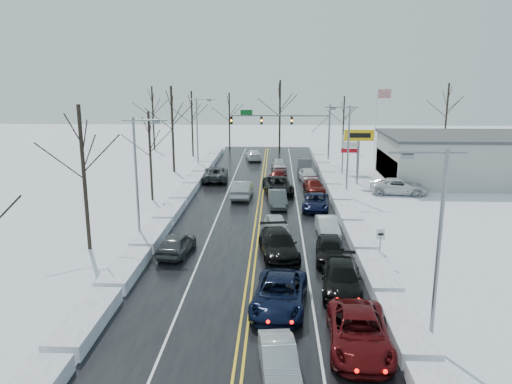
{
  "coord_description": "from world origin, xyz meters",
  "views": [
    {
      "loc": [
        1.48,
        -38.54,
        11.99
      ],
      "look_at": [
        -0.13,
        1.13,
        2.5
      ],
      "focal_mm": 35.0,
      "sensor_mm": 36.0,
      "label": 1
    }
  ],
  "objects_px": {
    "traffic_signal_mast": "(291,123)",
    "oncoming_car_0": "(242,197)",
    "tires_plus_sign": "(359,139)",
    "flagpole": "(378,119)",
    "dealership_building": "(475,158)"
  },
  "relations": [
    {
      "from": "traffic_signal_mast",
      "to": "flagpole",
      "type": "relative_size",
      "value": 1.33
    },
    {
      "from": "traffic_signal_mast",
      "to": "oncoming_car_0",
      "type": "height_order",
      "value": "traffic_signal_mast"
    },
    {
      "from": "dealership_building",
      "to": "tires_plus_sign",
      "type": "bearing_deg",
      "value": -171.53
    },
    {
      "from": "flagpole",
      "to": "traffic_signal_mast",
      "type": "bearing_deg",
      "value": -170.27
    },
    {
      "from": "tires_plus_sign",
      "to": "flagpole",
      "type": "xyz_separation_m",
      "value": [
        4.67,
        14.01,
        0.93
      ]
    },
    {
      "from": "traffic_signal_mast",
      "to": "dealership_building",
      "type": "bearing_deg",
      "value": -25.95
    },
    {
      "from": "tires_plus_sign",
      "to": "oncoming_car_0",
      "type": "height_order",
      "value": "tires_plus_sign"
    },
    {
      "from": "traffic_signal_mast",
      "to": "tires_plus_sign",
      "type": "relative_size",
      "value": 2.21
    },
    {
      "from": "dealership_building",
      "to": "oncoming_car_0",
      "type": "height_order",
      "value": "dealership_building"
    },
    {
      "from": "tires_plus_sign",
      "to": "oncoming_car_0",
      "type": "xyz_separation_m",
      "value": [
        -12.33,
        -6.79,
        -4.99
      ]
    },
    {
      "from": "flagpole",
      "to": "oncoming_car_0",
      "type": "bearing_deg",
      "value": -129.27
    },
    {
      "from": "flagpole",
      "to": "dealership_building",
      "type": "bearing_deg",
      "value": -53.73
    },
    {
      "from": "traffic_signal_mast",
      "to": "tires_plus_sign",
      "type": "xyz_separation_m",
      "value": [
        7.05,
        -12.0,
        -0.49
      ]
    },
    {
      "from": "flagpole",
      "to": "dealership_building",
      "type": "height_order",
      "value": "flagpole"
    },
    {
      "from": "traffic_signal_mast",
      "to": "flagpole",
      "type": "height_order",
      "value": "flagpole"
    }
  ]
}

